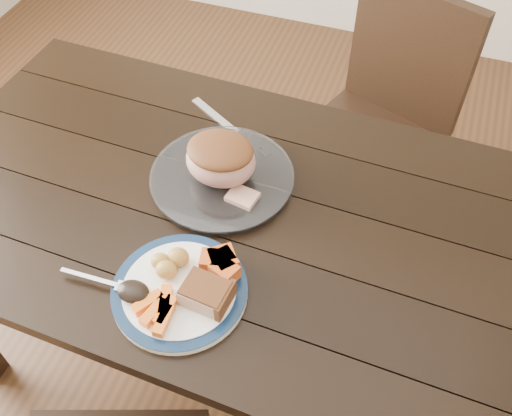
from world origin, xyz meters
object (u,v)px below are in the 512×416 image
(chair_far, at_px, (383,115))
(fork, at_px, (104,282))
(pork_slice, at_px, (206,294))
(dining_table, at_px, (229,230))
(dinner_plate, at_px, (180,291))
(serving_platter, at_px, (222,179))
(carving_knife, at_px, (244,138))
(roast_joint, at_px, (221,160))

(chair_far, distance_m, fork, 1.15)
(chair_far, xyz_separation_m, pork_slice, (-0.22, -1.00, 0.27))
(pork_slice, relative_size, fork, 0.54)
(dining_table, height_order, dinner_plate, dinner_plate)
(chair_far, distance_m, pork_slice, 1.05)
(serving_platter, distance_m, carving_knife, 0.16)
(chair_far, bearing_deg, dinner_plate, 95.05)
(serving_platter, distance_m, roast_joint, 0.06)
(chair_far, height_order, serving_platter, chair_far)
(chair_far, distance_m, carving_knife, 0.63)
(serving_platter, relative_size, fork, 1.97)
(fork, relative_size, carving_knife, 0.62)
(chair_far, distance_m, roast_joint, 0.79)
(roast_joint, bearing_deg, dining_table, -59.90)
(dining_table, distance_m, serving_platter, 0.13)
(fork, distance_m, carving_knife, 0.55)
(serving_platter, xyz_separation_m, roast_joint, (0.00, 0.00, 0.06))
(chair_far, distance_m, serving_platter, 0.77)
(carving_knife, bearing_deg, pork_slice, -48.48)
(carving_knife, bearing_deg, serving_platter, -59.72)
(dinner_plate, bearing_deg, carving_knife, 94.12)
(chair_far, xyz_separation_m, serving_platter, (-0.32, -0.66, 0.23))
(dining_table, relative_size, serving_platter, 4.66)
(pork_slice, height_order, roast_joint, roast_joint)
(dining_table, relative_size, chair_far, 1.75)
(pork_slice, bearing_deg, fork, -171.33)
(serving_platter, distance_m, fork, 0.39)
(pork_slice, bearing_deg, dinner_plate, 175.24)
(dinner_plate, bearing_deg, pork_slice, -4.76)
(pork_slice, height_order, carving_knife, pork_slice)
(dining_table, xyz_separation_m, carving_knife, (-0.04, 0.23, 0.10))
(fork, bearing_deg, dining_table, 58.84)
(roast_joint, xyz_separation_m, carving_knife, (-0.00, 0.16, -0.07))
(dinner_plate, height_order, carving_knife, dinner_plate)
(serving_platter, bearing_deg, pork_slice, -73.62)
(chair_far, xyz_separation_m, carving_knife, (-0.32, -0.50, 0.23))
(serving_platter, relative_size, pork_slice, 3.65)
(pork_slice, bearing_deg, dining_table, 101.99)
(chair_far, relative_size, roast_joint, 5.37)
(chair_far, xyz_separation_m, roast_joint, (-0.32, -0.66, 0.30))
(dinner_plate, bearing_deg, dining_table, 88.13)
(serving_platter, distance_m, pork_slice, 0.36)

